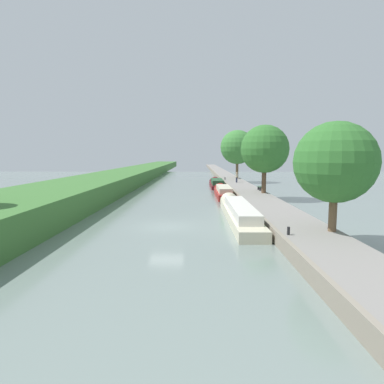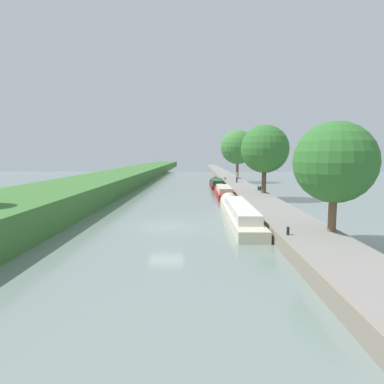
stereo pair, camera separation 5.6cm
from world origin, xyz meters
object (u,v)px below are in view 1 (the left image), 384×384
object	(u,v)px
person_walking	(237,177)
mooring_bollard_near	(288,231)
narrowboat_cream	(238,212)
narrowboat_maroon	(217,184)
narrowboat_red	(223,192)
mooring_bollard_far	(225,178)
park_bench	(260,188)

from	to	relation	value
person_walking	mooring_bollard_near	size ratio (longest dim) A/B	3.69
narrowboat_cream	narrowboat_maroon	world-z (taller)	narrowboat_cream
narrowboat_red	narrowboat_cream	bearing A→B (deg)	-89.85
narrowboat_cream	mooring_bollard_far	distance (m)	32.54
narrowboat_red	mooring_bollard_far	size ratio (longest dim) A/B	23.17
narrowboat_cream	mooring_bollard_near	size ratio (longest dim) A/B	35.48
narrowboat_cream	mooring_bollard_far	xyz separation A→B (m)	(1.69, 32.49, 0.44)
narrowboat_cream	mooring_bollard_far	size ratio (longest dim) A/B	35.48
mooring_bollard_near	mooring_bollard_far	xyz separation A→B (m)	(0.00, 41.31, 0.00)
narrowboat_cream	narrowboat_red	world-z (taller)	narrowboat_cream
narrowboat_red	narrowboat_maroon	size ratio (longest dim) A/B	0.94
narrowboat_red	narrowboat_maroon	xyz separation A→B (m)	(-0.07, 12.78, -0.04)
narrowboat_cream	park_bench	xyz separation A→B (m)	(4.56, 14.64, 0.56)
mooring_bollard_near	park_bench	world-z (taller)	park_bench
park_bench	narrowboat_maroon	bearing A→B (deg)	109.58
mooring_bollard_near	narrowboat_maroon	bearing A→B (deg)	92.81
mooring_bollard_near	mooring_bollard_far	bearing A→B (deg)	90.00
narrowboat_maroon	narrowboat_red	bearing A→B (deg)	-89.70
narrowboat_red	person_walking	distance (m)	12.04
mooring_bollard_near	park_bench	distance (m)	23.63
narrowboat_maroon	park_bench	size ratio (longest dim) A/B	7.36
narrowboat_red	mooring_bollard_near	xyz separation A→B (m)	(1.73, -23.79, 0.47)
narrowboat_red	person_walking	xyz separation A→B (m)	(3.09, 11.58, 1.12)
narrowboat_red	park_bench	xyz separation A→B (m)	(4.60, -0.33, 0.59)
narrowboat_maroon	mooring_bollard_far	distance (m)	5.10
narrowboat_maroon	mooring_bollard_near	size ratio (longest dim) A/B	24.53
narrowboat_cream	narrowboat_maroon	distance (m)	27.75
narrowboat_maroon	person_walking	distance (m)	3.57
mooring_bollard_near	park_bench	bearing A→B (deg)	83.03
mooring_bollard_far	park_bench	xyz separation A→B (m)	(2.87, -17.85, 0.12)
narrowboat_maroon	mooring_bollard_far	bearing A→B (deg)	69.29
narrowboat_cream	park_bench	distance (m)	15.34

